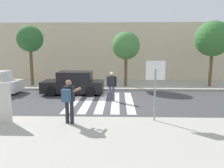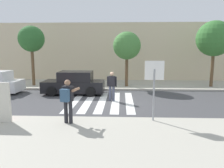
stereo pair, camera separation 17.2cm
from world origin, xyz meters
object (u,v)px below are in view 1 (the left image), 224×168
at_px(parked_car_black, 74,84).
at_px(street_tree_east, 213,39).
at_px(stop_sign, 155,77).
at_px(street_tree_west, 30,39).
at_px(photographer_with_backpack, 69,98).
at_px(pedestrian_crossing, 112,85).
at_px(street_tree_center, 126,46).

relative_size(parked_car_black, street_tree_east, 0.81).
xyz_separation_m(stop_sign, street_tree_west, (-8.42, 8.53, 1.89)).
bearing_deg(photographer_with_backpack, stop_sign, 8.61).
distance_m(pedestrian_crossing, parked_car_black, 3.29).
xyz_separation_m(photographer_with_backpack, pedestrian_crossing, (1.52, 4.44, -0.19)).
relative_size(street_tree_center, street_tree_east, 0.84).
bearing_deg(street_tree_east, parked_car_black, -165.31).
relative_size(stop_sign, photographer_with_backpack, 1.41).
distance_m(photographer_with_backpack, street_tree_center, 9.50).
relative_size(street_tree_west, street_tree_east, 0.94).
relative_size(pedestrian_crossing, street_tree_center, 0.41).
relative_size(street_tree_west, street_tree_center, 1.11).
distance_m(parked_car_black, street_tree_center, 5.10).
xyz_separation_m(photographer_with_backpack, street_tree_west, (-5.03, 9.04, 2.63)).
bearing_deg(pedestrian_crossing, street_tree_west, 144.92).
distance_m(parked_car_black, street_tree_east, 11.03).
height_order(street_tree_center, street_tree_east, street_tree_east).
xyz_separation_m(street_tree_west, street_tree_east, (14.14, 0.02, 0.02)).
bearing_deg(street_tree_east, pedestrian_crossing, -148.66).
height_order(stop_sign, street_tree_east, street_tree_east).
xyz_separation_m(stop_sign, pedestrian_crossing, (-1.87, 3.93, -0.94)).
bearing_deg(stop_sign, photographer_with_backpack, -171.39).
height_order(pedestrian_crossing, street_tree_center, street_tree_center).
bearing_deg(street_tree_center, street_tree_west, 179.07).
bearing_deg(street_tree_east, street_tree_west, -179.91).
relative_size(stop_sign, parked_car_black, 0.59).
bearing_deg(street_tree_west, photographer_with_backpack, -60.92).
height_order(parked_car_black, street_tree_east, street_tree_east).
bearing_deg(street_tree_west, pedestrian_crossing, -35.08).
xyz_separation_m(pedestrian_crossing, street_tree_center, (0.96, 4.48, 2.30)).
bearing_deg(street_tree_west, stop_sign, -45.39).
height_order(parked_car_black, street_tree_center, street_tree_center).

